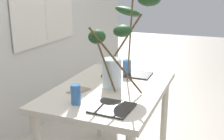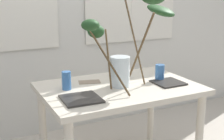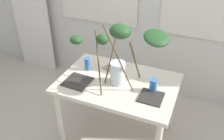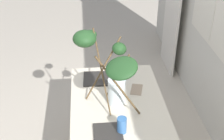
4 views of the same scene
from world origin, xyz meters
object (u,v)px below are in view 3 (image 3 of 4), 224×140
at_px(plate_square_right, 151,97).
at_px(plate_square_left, 78,81).
at_px(drinking_glass_blue_left, 88,64).
at_px(dining_table, 118,90).
at_px(vase_with_branches, 122,54).
at_px(drinking_glass_blue_right, 153,85).

bearing_deg(plate_square_right, plate_square_left, -176.48).
height_order(drinking_glass_blue_left, plate_square_left, drinking_glass_blue_left).
relative_size(plate_square_left, plate_square_right, 1.14).
bearing_deg(dining_table, plate_square_right, -17.27).
distance_m(vase_with_branches, plate_square_left, 0.54).
distance_m(dining_table, drinking_glass_blue_left, 0.41).
bearing_deg(drinking_glass_blue_right, drinking_glass_blue_left, 172.11).
bearing_deg(plate_square_right, drinking_glass_blue_left, 164.63).
distance_m(dining_table, vase_with_branches, 0.45).
height_order(dining_table, vase_with_branches, vase_with_branches).
relative_size(dining_table, drinking_glass_blue_right, 9.11).
height_order(drinking_glass_blue_right, plate_square_left, drinking_glass_blue_right).
xyz_separation_m(dining_table, plate_square_right, (0.35, -0.11, 0.10)).
distance_m(vase_with_branches, drinking_glass_blue_right, 0.41).
bearing_deg(drinking_glass_blue_left, plate_square_left, -86.74).
bearing_deg(vase_with_branches, dining_table, 129.44).
xyz_separation_m(drinking_glass_blue_left, plate_square_right, (0.71, -0.20, -0.06)).
height_order(dining_table, drinking_glass_blue_right, drinking_glass_blue_right).
relative_size(drinking_glass_blue_left, drinking_glass_blue_right, 1.05).
distance_m(dining_table, drinking_glass_blue_right, 0.38).
distance_m(dining_table, plate_square_left, 0.40).
distance_m(plate_square_left, plate_square_right, 0.70).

